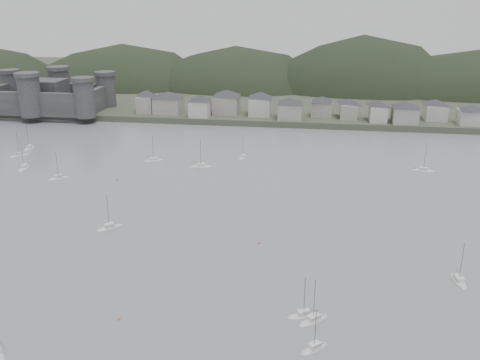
# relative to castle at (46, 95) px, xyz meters

# --- Properties ---
(ground) EXTENTS (900.00, 900.00, 0.00)m
(ground) POSITION_rel_castle_xyz_m (120.00, -179.80, -10.96)
(ground) COLOR slate
(ground) RESTS_ON ground
(far_shore_land) EXTENTS (900.00, 250.00, 3.00)m
(far_shore_land) POSITION_rel_castle_xyz_m (120.00, 115.20, -9.46)
(far_shore_land) COLOR #383D2D
(far_shore_land) RESTS_ON ground
(forested_ridge) EXTENTS (851.55, 103.94, 102.57)m
(forested_ridge) POSITION_rel_castle_xyz_m (124.83, 89.60, -22.25)
(forested_ridge) COLOR black
(forested_ridge) RESTS_ON ground
(castle) EXTENTS (66.00, 43.00, 20.00)m
(castle) POSITION_rel_castle_xyz_m (0.00, 0.00, 0.00)
(castle) COLOR #323335
(castle) RESTS_ON far_shore_land
(waterfront_town) EXTENTS (451.48, 28.46, 12.92)m
(waterfront_town) POSITION_rel_castle_xyz_m (170.59, 3.54, -2.30)
(waterfront_town) COLOR gray
(waterfront_town) RESTS_ON far_shore_land
(moored_fleet) EXTENTS (223.73, 157.43, 13.42)m
(moored_fleet) POSITION_rel_castle_xyz_m (104.75, -121.81, -10.79)
(moored_fleet) COLOR silver
(moored_fleet) RESTS_ON ground
(mooring_buoys) EXTENTS (155.53, 127.85, 0.70)m
(mooring_buoys) POSITION_rel_castle_xyz_m (108.71, -137.15, -10.81)
(mooring_buoys) COLOR #CC6544
(mooring_buoys) RESTS_ON ground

